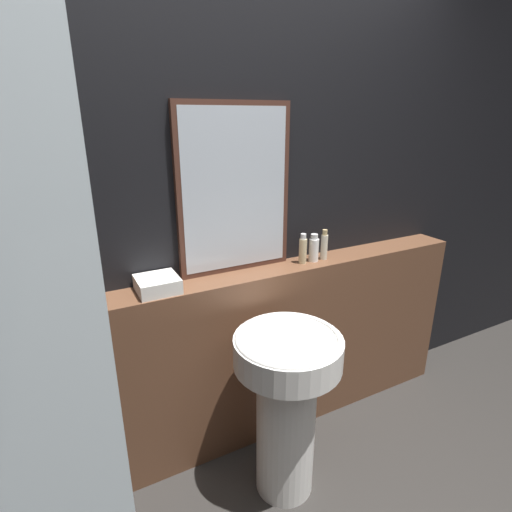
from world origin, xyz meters
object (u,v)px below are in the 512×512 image
at_px(towel_stack, 157,284).
at_px(shampoo_bottle, 303,250).
at_px(pedestal_sink, 286,398).
at_px(lotion_bottle, 324,246).
at_px(mirror, 235,190).
at_px(conditioner_bottle, 314,249).

bearing_deg(towel_stack, shampoo_bottle, 0.00).
bearing_deg(towel_stack, pedestal_sink, -41.67).
relative_size(shampoo_bottle, lotion_bottle, 0.98).
bearing_deg(pedestal_sink, lotion_bottle, 40.17).
bearing_deg(mirror, towel_stack, -169.50).
distance_m(shampoo_bottle, lotion_bottle, 0.14).
height_order(towel_stack, shampoo_bottle, shampoo_bottle).
relative_size(pedestal_sink, conditioner_bottle, 5.54).
relative_size(mirror, lotion_bottle, 4.87).
xyz_separation_m(shampoo_bottle, lotion_bottle, (0.14, 0.00, 0.00)).
xyz_separation_m(pedestal_sink, conditioner_bottle, (0.41, 0.40, 0.54)).
bearing_deg(lotion_bottle, pedestal_sink, -139.83).
bearing_deg(pedestal_sink, shampoo_bottle, 50.15).
bearing_deg(mirror, lotion_bottle, -9.13).
xyz_separation_m(towel_stack, conditioner_bottle, (0.86, 0.00, 0.04)).
bearing_deg(conditioner_bottle, pedestal_sink, -135.35).
bearing_deg(lotion_bottle, shampoo_bottle, -180.00).
bearing_deg(lotion_bottle, towel_stack, -180.00).
relative_size(conditioner_bottle, lotion_bottle, 0.91).
height_order(mirror, towel_stack, mirror).
bearing_deg(shampoo_bottle, towel_stack, 180.00).
relative_size(mirror, shampoo_bottle, 4.99).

